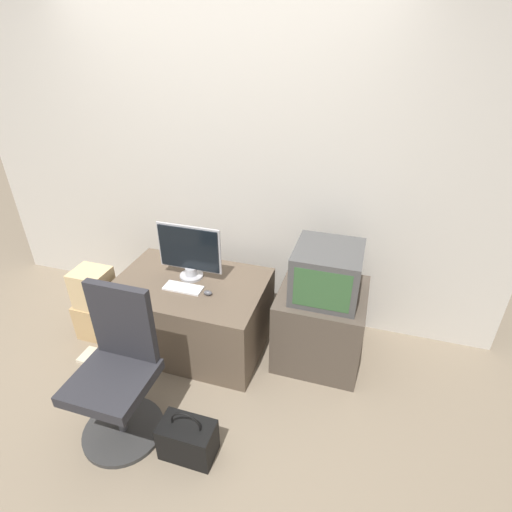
{
  "coord_description": "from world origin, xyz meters",
  "views": [
    {
      "loc": [
        1.13,
        -1.48,
        2.22
      ],
      "look_at": [
        0.42,
        0.83,
        0.81
      ],
      "focal_mm": 28.0,
      "sensor_mm": 36.0,
      "label": 1
    }
  ],
  "objects_px": {
    "mouse": "(208,293)",
    "crt_tv": "(327,272)",
    "keyboard": "(183,288)",
    "cardboard_box_lower": "(101,319)",
    "main_monitor": "(189,252)",
    "handbag": "(188,439)",
    "book": "(93,356)",
    "office_chair": "(118,376)"
  },
  "relations": [
    {
      "from": "crt_tv",
      "to": "book",
      "type": "distance_m",
      "value": 1.89
    },
    {
      "from": "book",
      "to": "office_chair",
      "type": "bearing_deg",
      "value": -35.93
    },
    {
      "from": "mouse",
      "to": "office_chair",
      "type": "xyz_separation_m",
      "value": [
        -0.27,
        -0.74,
        -0.15
      ]
    },
    {
      "from": "office_chair",
      "to": "book",
      "type": "distance_m",
      "value": 0.85
    },
    {
      "from": "keyboard",
      "to": "mouse",
      "type": "xyz_separation_m",
      "value": [
        0.2,
        -0.02,
        0.01
      ]
    },
    {
      "from": "mouse",
      "to": "crt_tv",
      "type": "height_order",
      "value": "crt_tv"
    },
    {
      "from": "keyboard",
      "to": "mouse",
      "type": "relative_size",
      "value": 4.58
    },
    {
      "from": "crt_tv",
      "to": "handbag",
      "type": "relative_size",
      "value": 1.29
    },
    {
      "from": "main_monitor",
      "to": "cardboard_box_lower",
      "type": "bearing_deg",
      "value": -163.25
    },
    {
      "from": "mouse",
      "to": "book",
      "type": "height_order",
      "value": "mouse"
    },
    {
      "from": "handbag",
      "to": "keyboard",
      "type": "bearing_deg",
      "value": 115.24
    },
    {
      "from": "mouse",
      "to": "main_monitor",
      "type": "bearing_deg",
      "value": 139.06
    },
    {
      "from": "main_monitor",
      "to": "keyboard",
      "type": "height_order",
      "value": "main_monitor"
    },
    {
      "from": "cardboard_box_lower",
      "to": "handbag",
      "type": "distance_m",
      "value": 1.37
    },
    {
      "from": "keyboard",
      "to": "office_chair",
      "type": "distance_m",
      "value": 0.77
    },
    {
      "from": "crt_tv",
      "to": "handbag",
      "type": "height_order",
      "value": "crt_tv"
    },
    {
      "from": "crt_tv",
      "to": "cardboard_box_lower",
      "type": "xyz_separation_m",
      "value": [
        -1.74,
        -0.26,
        -0.62
      ]
    },
    {
      "from": "cardboard_box_lower",
      "to": "book",
      "type": "relative_size",
      "value": 1.8
    },
    {
      "from": "crt_tv",
      "to": "keyboard",
      "type": "bearing_deg",
      "value": -168.62
    },
    {
      "from": "office_chair",
      "to": "book",
      "type": "height_order",
      "value": "office_chair"
    },
    {
      "from": "crt_tv",
      "to": "handbag",
      "type": "bearing_deg",
      "value": -120.48
    },
    {
      "from": "cardboard_box_lower",
      "to": "keyboard",
      "type": "bearing_deg",
      "value": 4.46
    },
    {
      "from": "keyboard",
      "to": "crt_tv",
      "type": "height_order",
      "value": "crt_tv"
    },
    {
      "from": "crt_tv",
      "to": "cardboard_box_lower",
      "type": "height_order",
      "value": "crt_tv"
    },
    {
      "from": "main_monitor",
      "to": "keyboard",
      "type": "xyz_separation_m",
      "value": [
        0.01,
        -0.16,
        -0.21
      ]
    },
    {
      "from": "keyboard",
      "to": "cardboard_box_lower",
      "type": "height_order",
      "value": "keyboard"
    },
    {
      "from": "keyboard",
      "to": "office_chair",
      "type": "bearing_deg",
      "value": -94.98
    },
    {
      "from": "office_chair",
      "to": "book",
      "type": "bearing_deg",
      "value": 144.07
    },
    {
      "from": "crt_tv",
      "to": "mouse",
      "type": "bearing_deg",
      "value": -164.59
    },
    {
      "from": "mouse",
      "to": "crt_tv",
      "type": "relative_size",
      "value": 0.14
    },
    {
      "from": "mouse",
      "to": "office_chair",
      "type": "height_order",
      "value": "office_chair"
    },
    {
      "from": "mouse",
      "to": "crt_tv",
      "type": "distance_m",
      "value": 0.84
    },
    {
      "from": "office_chair",
      "to": "cardboard_box_lower",
      "type": "bearing_deg",
      "value": 134.49
    },
    {
      "from": "mouse",
      "to": "handbag",
      "type": "xyz_separation_m",
      "value": [
        0.19,
        -0.81,
        -0.46
      ]
    },
    {
      "from": "main_monitor",
      "to": "book",
      "type": "xyz_separation_m",
      "value": [
        -0.65,
        -0.49,
        -0.77
      ]
    },
    {
      "from": "main_monitor",
      "to": "book",
      "type": "relative_size",
      "value": 2.66
    },
    {
      "from": "mouse",
      "to": "handbag",
      "type": "relative_size",
      "value": 0.18
    },
    {
      "from": "mouse",
      "to": "cardboard_box_lower",
      "type": "distance_m",
      "value": 1.05
    },
    {
      "from": "keyboard",
      "to": "handbag",
      "type": "height_order",
      "value": "keyboard"
    },
    {
      "from": "office_chair",
      "to": "handbag",
      "type": "bearing_deg",
      "value": -8.59
    },
    {
      "from": "main_monitor",
      "to": "crt_tv",
      "type": "distance_m",
      "value": 1.0
    },
    {
      "from": "mouse",
      "to": "office_chair",
      "type": "relative_size",
      "value": 0.06
    }
  ]
}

